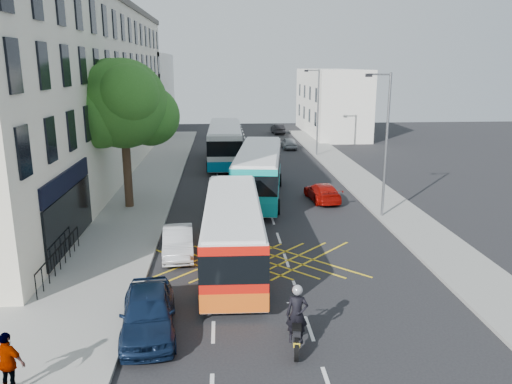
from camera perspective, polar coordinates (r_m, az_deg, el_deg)
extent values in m
plane|color=black|center=(17.35, 6.12, -15.26)|extent=(120.00, 120.00, 0.00)
cube|color=gray|center=(31.52, -14.23, -1.70)|extent=(5.00, 70.00, 0.15)
cube|color=gray|center=(32.68, 14.56, -1.15)|extent=(3.00, 70.00, 0.15)
cube|color=beige|center=(40.94, -20.20, 10.62)|extent=(8.00, 45.00, 13.00)
cube|color=black|center=(24.46, -20.84, 1.25)|extent=(0.12, 7.00, 0.90)
cube|color=black|center=(24.90, -20.48, -2.79)|extent=(0.12, 7.00, 2.60)
cube|color=silver|center=(70.81, -13.34, 11.10)|extent=(8.00, 20.00, 10.00)
cube|color=silver|center=(64.49, 8.52, 10.15)|extent=(6.00, 18.00, 8.00)
cylinder|color=#382619|center=(30.99, -14.48, 2.35)|extent=(0.50, 0.50, 4.40)
sphere|color=#1F5217|center=(30.44, -14.96, 9.73)|extent=(5.20, 5.20, 5.20)
sphere|color=#1F5217|center=(31.07, -12.03, 8.50)|extent=(3.60, 3.60, 3.60)
sphere|color=#1F5217|center=(30.16, -17.35, 8.38)|extent=(3.80, 3.80, 3.80)
sphere|color=#1F5217|center=(29.02, -14.33, 10.76)|extent=(3.40, 3.40, 3.40)
sphere|color=#1F5217|center=(31.62, -16.16, 11.63)|extent=(3.20, 3.20, 3.20)
cylinder|color=slate|center=(28.68, 14.66, 5.06)|extent=(0.14, 0.14, 8.00)
cylinder|color=slate|center=(28.16, 13.98, 12.93)|extent=(1.20, 0.10, 0.10)
cube|color=black|center=(27.98, 12.78, 12.88)|extent=(0.35, 0.15, 0.18)
cylinder|color=slate|center=(47.91, 7.08, 8.97)|extent=(0.14, 0.14, 8.00)
cylinder|color=slate|center=(47.60, 6.50, 13.66)|extent=(1.20, 0.10, 0.10)
cube|color=black|center=(47.50, 5.76, 13.62)|extent=(0.35, 0.15, 0.18)
cube|color=silver|center=(21.73, -2.66, -4.43)|extent=(2.51, 10.28, 2.47)
cube|color=silver|center=(21.35, -2.70, -1.17)|extent=(2.32, 10.08, 0.11)
cube|color=black|center=(21.62, -2.67, -3.55)|extent=(2.57, 10.34, 1.02)
cube|color=#EB5913|center=(22.02, -2.63, -6.55)|extent=(2.56, 10.33, 0.70)
cube|color=red|center=(16.97, -2.53, -9.89)|extent=(2.37, 0.14, 2.33)
cube|color=#FF0C0C|center=(17.26, -5.61, -11.91)|extent=(0.25, 0.06, 0.25)
cube|color=#FF0C0C|center=(17.27, 0.60, -11.82)|extent=(0.25, 0.06, 0.25)
cylinder|color=black|center=(24.76, -5.38, -4.88)|extent=(0.28, 0.84, 0.84)
cylinder|color=black|center=(24.77, 0.03, -4.81)|extent=(0.28, 0.84, 0.84)
cylinder|color=black|center=(18.99, -6.12, -11.09)|extent=(0.28, 0.84, 0.84)
cylinder|color=black|center=(19.00, 1.04, -10.99)|extent=(0.28, 0.84, 0.84)
cube|color=silver|center=(32.73, 0.34, 2.36)|extent=(4.08, 11.72, 2.76)
cube|color=silver|center=(32.47, 0.35, 4.83)|extent=(3.84, 11.46, 0.13)
cube|color=black|center=(32.65, 0.34, 3.03)|extent=(4.15, 11.78, 1.15)
cube|color=#0B9191|center=(32.95, 0.34, 0.72)|extent=(4.14, 11.77, 0.78)
cube|color=#0C9D98|center=(27.18, -0.32, -0.08)|extent=(2.64, 0.44, 2.61)
cube|color=#FF0C0C|center=(27.45, -2.51, -1.53)|extent=(0.26, 0.09, 0.25)
cube|color=#FF0C0C|center=(27.31, 1.89, -1.61)|extent=(0.26, 0.09, 0.25)
cylinder|color=black|center=(36.15, -1.45, 1.43)|extent=(0.41, 0.97, 0.94)
cylinder|color=black|center=(36.02, 2.69, 1.37)|extent=(0.41, 0.97, 0.94)
cylinder|color=black|center=(29.41, -2.61, -1.61)|extent=(0.41, 0.97, 0.94)
cylinder|color=black|center=(29.25, 2.48, -1.70)|extent=(0.41, 0.97, 0.94)
cube|color=silver|center=(44.67, -3.56, 5.66)|extent=(2.88, 12.02, 2.89)
cube|color=silver|center=(44.47, -3.59, 7.57)|extent=(2.66, 11.78, 0.13)
cube|color=black|center=(44.61, -3.57, 6.18)|extent=(2.94, 12.08, 1.20)
cube|color=#0D73A1|center=(44.83, -3.54, 4.39)|extent=(2.93, 12.07, 0.82)
cube|color=silver|center=(38.78, -3.59, 4.38)|extent=(2.76, 0.14, 2.72)
cube|color=#FF0C0C|center=(38.93, -5.22, 3.24)|extent=(0.25, 0.06, 0.25)
cube|color=#FF0C0C|center=(38.92, -1.94, 3.29)|extent=(0.25, 0.06, 0.25)
cylinder|color=black|center=(48.13, -5.15, 4.65)|extent=(0.32, 0.98, 0.98)
cylinder|color=black|center=(48.12, -1.90, 4.70)|extent=(0.32, 0.98, 0.98)
cylinder|color=black|center=(40.96, -5.46, 2.94)|extent=(0.32, 0.98, 0.98)
cylinder|color=black|center=(40.94, -1.65, 2.99)|extent=(0.32, 0.98, 0.98)
cylinder|color=black|center=(15.55, 4.65, -17.52)|extent=(0.23, 0.71, 0.70)
cylinder|color=black|center=(16.96, 4.65, -14.61)|extent=(0.23, 0.71, 0.70)
cube|color=black|center=(16.09, 4.68, -15.00)|extent=(0.43, 1.33, 0.24)
cube|color=black|center=(16.23, 4.69, -13.92)|extent=(0.37, 0.53, 0.22)
cube|color=black|center=(15.78, 4.69, -15.03)|extent=(0.36, 0.58, 0.11)
cylinder|color=slate|center=(16.72, 4.68, -13.46)|extent=(0.14, 0.48, 0.92)
cylinder|color=slate|center=(16.40, 4.71, -12.54)|extent=(0.65, 0.14, 0.04)
cube|color=gold|center=(15.26, 4.67, -17.09)|extent=(0.20, 0.05, 0.14)
imported|color=black|center=(15.84, 4.71, -13.74)|extent=(0.74, 0.55, 1.88)
sphere|color=#99999E|center=(15.48, 4.77, -11.12)|extent=(0.33, 0.33, 0.33)
imported|color=#0D1A34|center=(17.06, -12.22, -13.26)|extent=(2.20, 4.48, 1.47)
imported|color=#B9BCC2|center=(23.35, -8.90, -5.64)|extent=(1.64, 3.95, 1.27)
imported|color=#A20D06|center=(32.41, 7.59, -0.01)|extent=(2.04, 4.17, 1.17)
imported|color=#3D3F44|center=(61.28, -3.64, 6.87)|extent=(2.32, 4.46, 1.20)
imported|color=#979A9E|center=(52.57, 3.79, 5.61)|extent=(1.51, 3.52, 1.19)
imported|color=black|center=(64.10, 2.51, 7.22)|extent=(1.56, 3.75, 1.21)
imported|color=gray|center=(15.19, -26.45, -17.06)|extent=(1.09, 0.72, 1.71)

